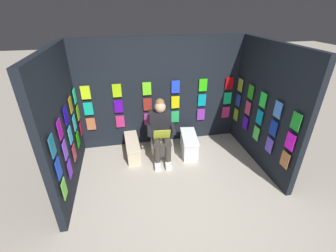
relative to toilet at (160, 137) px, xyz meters
The scene contains 8 objects.
ground_plane 1.70m from the toilet, 93.58° to the left, with size 30.00×30.00×0.00m, color #B2A899.
display_wall_back 0.89m from the toilet, 103.45° to the right, with size 3.39×0.14×2.20m.
display_wall_left 2.06m from the toilet, 160.43° to the left, with size 0.14×2.05×2.20m.
display_wall_right 1.88m from the toilet, 21.91° to the left, with size 0.14×2.05×2.20m.
toilet is the anchor object (origin of this frame).
person_reading 0.35m from the toilet, 86.21° to the left, with size 0.55×0.71×1.19m.
comic_longbox_near 0.59m from the toilet, ahead, with size 0.29×0.83×0.33m.
comic_longbox_far 0.61m from the toilet, 162.98° to the left, with size 0.39×0.76×0.39m.
Camera 1 is at (0.73, 2.30, 2.71)m, focal length 24.63 mm.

